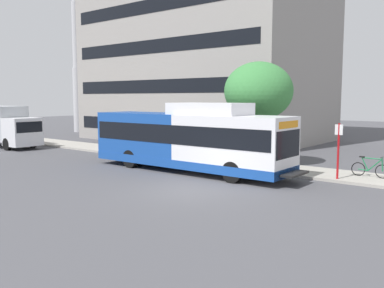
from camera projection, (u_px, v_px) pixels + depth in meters
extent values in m
plane|color=#4C4C51|center=(75.00, 171.00, 22.35)|extent=(120.00, 120.00, 0.00)
cube|color=#A8A399|center=(185.00, 158.00, 26.56)|extent=(3.00, 56.00, 0.14)
cube|color=white|center=(233.00, 143.00, 20.26)|extent=(2.54, 5.80, 2.73)
cube|color=#19479E|center=(148.00, 137.00, 23.84)|extent=(2.54, 5.80, 2.73)
cube|color=#19479E|center=(187.00, 161.00, 22.18)|extent=(2.57, 11.60, 0.44)
cube|color=black|center=(187.00, 133.00, 22.01)|extent=(2.58, 11.25, 0.96)
cube|color=black|center=(287.00, 144.00, 18.47)|extent=(2.34, 0.10, 1.24)
cube|color=orange|center=(288.00, 125.00, 18.37)|extent=(1.91, 0.08, 0.32)
cube|color=white|center=(209.00, 109.00, 20.97)|extent=(2.16, 4.06, 0.60)
cube|color=black|center=(295.00, 174.00, 18.38)|extent=(1.78, 0.60, 0.10)
cylinder|color=black|center=(232.00, 172.00, 19.08)|extent=(0.30, 1.00, 1.00)
cylinder|color=black|center=(257.00, 166.00, 20.84)|extent=(0.30, 1.00, 1.00)
cylinder|color=black|center=(130.00, 159.00, 23.27)|extent=(0.30, 1.00, 1.00)
cylinder|color=black|center=(158.00, 155.00, 25.03)|extent=(0.30, 1.00, 1.00)
cylinder|color=red|center=(338.00, 151.00, 19.23)|extent=(0.10, 0.10, 2.60)
cube|color=white|center=(339.00, 130.00, 19.11)|extent=(0.04, 0.36, 0.48)
torus|color=black|center=(382.00, 171.00, 19.42)|extent=(0.04, 0.66, 0.66)
torus|color=black|center=(358.00, 169.00, 20.10)|extent=(0.04, 0.66, 0.66)
cylinder|color=#19723F|center=(375.00, 165.00, 19.60)|extent=(0.05, 0.64, 0.64)
cylinder|color=#19723F|center=(365.00, 164.00, 19.88)|extent=(0.05, 0.34, 0.62)
cylinder|color=#19723F|center=(372.00, 158.00, 19.66)|extent=(0.05, 0.90, 0.05)
cylinder|color=#19723F|center=(363.00, 170.00, 19.96)|extent=(0.05, 0.45, 0.08)
cylinder|color=#19723F|center=(382.00, 164.00, 19.40)|extent=(0.05, 0.10, 0.67)
cylinder|color=black|center=(382.00, 157.00, 19.37)|extent=(0.52, 0.03, 0.03)
cube|color=black|center=(362.00, 157.00, 19.94)|extent=(0.12, 0.24, 0.06)
cylinder|color=#4C3823|center=(258.00, 140.00, 23.95)|extent=(0.28, 0.28, 2.68)
ellipsoid|color=#3D8442|center=(258.00, 91.00, 23.64)|extent=(3.91, 3.91, 3.32)
cube|color=silver|center=(23.00, 132.00, 31.37)|extent=(2.30, 2.00, 2.10)
cube|color=black|center=(29.00, 127.00, 30.73)|extent=(2.07, 0.08, 0.80)
cylinder|color=black|center=(7.00, 144.00, 30.94)|extent=(0.26, 0.92, 0.92)
cylinder|color=black|center=(32.00, 142.00, 32.55)|extent=(0.26, 0.92, 0.92)
cylinder|color=black|center=(6.00, 139.00, 35.10)|extent=(0.26, 0.92, 0.92)
cube|color=gray|center=(206.00, 0.00, 38.46)|extent=(13.78, 20.94, 25.86)
cube|color=black|center=(206.00, 122.00, 39.71)|extent=(13.84, 19.26, 1.10)
cube|color=black|center=(206.00, 88.00, 39.35)|extent=(13.84, 19.26, 1.10)
cube|color=black|center=(206.00, 53.00, 39.00)|extent=(13.84, 19.26, 1.10)
cube|color=black|center=(206.00, 18.00, 38.64)|extent=(13.84, 19.26, 1.10)
cylinder|color=#B7B7BC|center=(78.00, 100.00, 47.60)|extent=(1.10, 1.10, 7.31)
cylinder|color=#B7B7BC|center=(76.00, 35.00, 46.79)|extent=(0.91, 0.91, 7.31)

